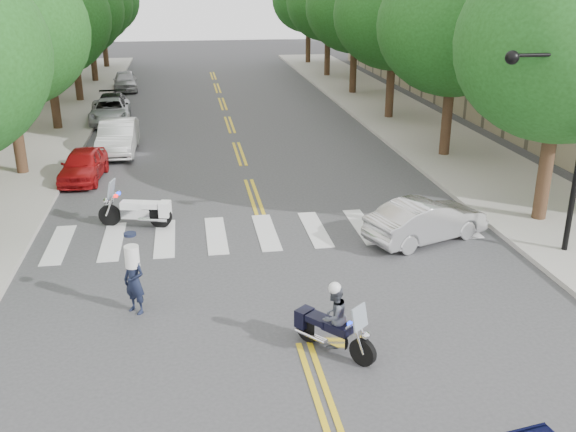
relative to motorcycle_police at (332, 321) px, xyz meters
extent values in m
plane|color=#38383A|center=(-0.52, 0.38, -0.73)|extent=(140.00, 140.00, 0.00)
cube|color=#9E9991|center=(-10.02, 22.38, -0.65)|extent=(5.00, 60.00, 0.15)
cube|color=#9E9991|center=(8.98, 22.38, -0.65)|extent=(5.00, 60.00, 0.15)
cylinder|color=#382316|center=(-9.32, 14.38, 0.93)|extent=(0.44, 0.44, 3.32)
ellipsoid|color=#194714|center=(-9.32, 14.38, 4.84)|extent=(6.40, 6.40, 5.76)
cylinder|color=#382316|center=(-9.32, 22.38, 0.93)|extent=(0.44, 0.44, 3.32)
ellipsoid|color=#194714|center=(-9.32, 22.38, 4.84)|extent=(6.40, 6.40, 5.76)
cylinder|color=#382316|center=(-9.32, 30.38, 0.93)|extent=(0.44, 0.44, 3.32)
ellipsoid|color=#194714|center=(-9.32, 30.38, 4.84)|extent=(6.40, 6.40, 5.76)
cylinder|color=#382316|center=(-9.32, 38.38, 0.93)|extent=(0.44, 0.44, 3.32)
ellipsoid|color=#194714|center=(-9.32, 38.38, 4.84)|extent=(6.40, 6.40, 5.76)
cylinder|color=#382316|center=(-9.32, 46.38, 0.93)|extent=(0.44, 0.44, 3.32)
ellipsoid|color=#194714|center=(-9.32, 46.38, 4.84)|extent=(6.40, 6.40, 5.76)
cylinder|color=#382316|center=(8.28, 6.38, 0.93)|extent=(0.44, 0.44, 3.32)
ellipsoid|color=#194714|center=(8.28, 6.38, 4.84)|extent=(6.40, 6.40, 5.76)
cylinder|color=#382316|center=(8.28, 14.38, 0.93)|extent=(0.44, 0.44, 3.32)
ellipsoid|color=#194714|center=(8.28, 14.38, 4.84)|extent=(6.40, 6.40, 5.76)
cylinder|color=#382316|center=(8.28, 22.38, 0.93)|extent=(0.44, 0.44, 3.32)
ellipsoid|color=#194714|center=(8.28, 22.38, 4.84)|extent=(6.40, 6.40, 5.76)
cylinder|color=#382316|center=(8.28, 30.38, 0.93)|extent=(0.44, 0.44, 3.32)
ellipsoid|color=#194714|center=(8.28, 30.38, 4.84)|extent=(6.40, 6.40, 5.76)
cylinder|color=#382316|center=(8.28, 38.38, 0.93)|extent=(0.44, 0.44, 3.32)
ellipsoid|color=#194714|center=(8.28, 38.38, 4.84)|extent=(6.40, 6.40, 5.76)
cylinder|color=#382316|center=(8.28, 46.38, 0.93)|extent=(0.44, 0.44, 3.32)
cylinder|color=black|center=(6.48, 3.88, 4.87)|extent=(2.40, 0.10, 0.10)
sphere|color=black|center=(5.38, 3.88, 4.82)|extent=(0.36, 0.36, 0.36)
cylinder|color=black|center=(0.51, -0.61, -0.43)|extent=(0.48, 0.54, 0.60)
cylinder|color=black|center=(-0.40, 0.47, -0.43)|extent=(0.51, 0.56, 0.60)
cube|color=silver|center=(0.03, -0.04, -0.33)|extent=(0.73, 0.79, 0.28)
cube|color=black|center=(0.09, -0.10, -0.11)|extent=(0.64, 0.68, 0.19)
cube|color=black|center=(-0.22, 0.27, -0.09)|extent=(0.58, 0.60, 0.14)
cube|color=black|center=(-0.48, 0.57, -0.20)|extent=(0.47, 0.45, 0.40)
cube|color=#8C99A5|center=(0.44, -0.52, 0.33)|extent=(0.43, 0.39, 0.48)
cube|color=red|center=(0.42, -0.34, 0.17)|extent=(0.12, 0.12, 0.07)
cube|color=#0C26E5|center=(0.26, -0.48, 0.17)|extent=(0.12, 0.12, 0.07)
imported|color=#474C56|center=(0.03, -0.04, 0.13)|extent=(0.86, 0.84, 1.39)
sphere|color=silver|center=(0.03, -0.04, 0.77)|extent=(0.27, 0.27, 0.27)
cylinder|color=black|center=(-5.35, 8.23, -0.38)|extent=(0.71, 0.31, 0.70)
cylinder|color=black|center=(-3.75, 7.83, -0.38)|extent=(0.72, 0.35, 0.70)
cube|color=silver|center=(-4.50, 8.01, -0.27)|extent=(0.98, 0.54, 0.33)
cube|color=white|center=(-4.60, 8.04, -0.01)|extent=(0.79, 0.53, 0.23)
cube|color=white|center=(-4.05, 7.90, 0.01)|extent=(0.65, 0.54, 0.16)
cube|color=white|center=(-3.60, 7.79, -0.11)|extent=(0.41, 0.51, 0.46)
cube|color=#8C99A5|center=(-5.22, 8.19, 0.51)|extent=(0.28, 0.54, 0.56)
cube|color=red|center=(-5.08, 8.03, 0.32)|extent=(0.12, 0.12, 0.08)
cube|color=#0C26E5|center=(-5.02, 8.27, 0.32)|extent=(0.12, 0.12, 0.08)
imported|color=black|center=(-4.18, 2.38, 0.09)|extent=(0.70, 0.69, 1.63)
imported|color=#B6B6B8|center=(4.14, 5.53, -0.10)|extent=(4.07, 2.63, 1.27)
imported|color=#A71114|center=(-6.82, 13.38, -0.11)|extent=(1.74, 3.72, 1.23)
imported|color=silver|center=(-5.85, 17.38, 0.00)|extent=(1.63, 4.43, 1.45)
imported|color=#BABEC3|center=(-6.82, 23.88, -0.10)|extent=(2.35, 4.66, 1.26)
imported|color=black|center=(-6.82, 24.95, -0.08)|extent=(2.05, 4.58, 1.30)
imported|color=#A7A7AD|center=(-6.82, 34.38, -0.06)|extent=(1.89, 4.03, 1.33)
camera|label=1|loc=(-2.76, -11.45, 6.75)|focal=40.00mm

